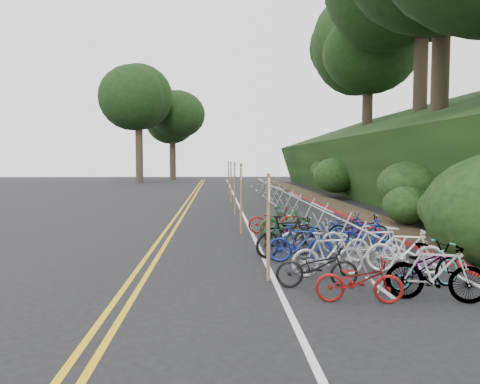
% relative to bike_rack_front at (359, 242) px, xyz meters
% --- Properties ---
extents(ground, '(120.00, 120.00, 0.00)m').
position_rel_bike_rack_front_xyz_m(ground, '(-2.88, 1.29, -0.82)').
color(ground, black).
rests_on(ground, ground).
extents(road_markings, '(7.47, 80.00, 0.01)m').
position_rel_bike_rack_front_xyz_m(road_markings, '(-2.25, 11.39, -0.82)').
color(road_markings, gold).
rests_on(road_markings, ground).
extents(red_curb, '(0.25, 28.00, 0.10)m').
position_rel_bike_rack_front_xyz_m(red_curb, '(2.82, 13.29, -0.77)').
color(red_curb, maroon).
rests_on(red_curb, ground).
extents(embankment, '(14.30, 48.14, 9.11)m').
position_rel_bike_rack_front_xyz_m(embankment, '(10.08, 20.33, 1.75)').
color(embankment, black).
rests_on(embankment, ground).
extents(tree_cluster, '(33.38, 54.81, 20.05)m').
position_rel_bike_rack_front_xyz_m(tree_cluster, '(6.88, 23.32, 11.65)').
color(tree_cluster, '#2D2319').
rests_on(tree_cluster, ground).
extents(bike_rack_front, '(1.13, 2.61, 1.15)m').
position_rel_bike_rack_front_xyz_m(bike_rack_front, '(0.00, 0.00, 0.00)').
color(bike_rack_front, '#94979D').
rests_on(bike_rack_front, ground).
extents(bike_racks_rest, '(1.14, 23.00, 1.17)m').
position_rel_bike_rack_front_xyz_m(bike_racks_rest, '(0.12, 14.29, 0.03)').
color(bike_racks_rest, '#94979D').
rests_on(bike_racks_rest, ground).
extents(signpost_near, '(0.08, 0.40, 2.34)m').
position_rel_bike_rack_front_xyz_m(signpost_near, '(-2.01, -0.05, 0.52)').
color(signpost_near, brown).
rests_on(signpost_near, ground).
extents(signposts_rest, '(0.08, 18.40, 2.50)m').
position_rel_bike_rack_front_xyz_m(signposts_rest, '(-2.28, 15.29, 0.61)').
color(signposts_rest, brown).
rests_on(signposts_rest, ground).
extents(bike_front, '(1.28, 1.96, 1.14)m').
position_rel_bike_rack_front_xyz_m(bike_front, '(-1.26, 2.37, -0.25)').
color(bike_front, black).
rests_on(bike_front, ground).
extents(bike_valet, '(3.24, 10.09, 1.09)m').
position_rel_bike_rack_front_xyz_m(bike_valet, '(0.07, 2.06, -0.34)').
color(bike_valet, maroon).
rests_on(bike_valet, ground).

